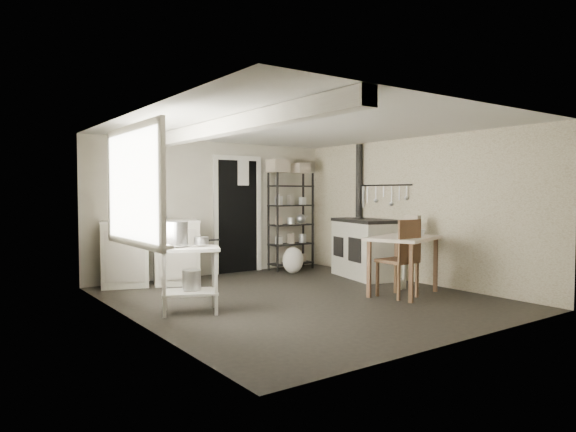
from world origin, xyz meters
TOP-DOWN VIEW (x-y plane):
  - floor at (0.00, 0.00)m, footprint 5.00×5.00m
  - ceiling at (0.00, 0.00)m, footprint 5.00×5.00m
  - wall_back at (0.00, 2.50)m, footprint 4.50×0.02m
  - wall_front at (0.00, -2.50)m, footprint 4.50×0.02m
  - wall_left at (-2.25, 0.00)m, footprint 0.02×5.00m
  - wall_right at (2.25, 0.00)m, footprint 0.02×5.00m
  - window at (-2.22, 0.20)m, footprint 0.12×1.76m
  - doorway at (0.45, 2.47)m, footprint 0.96×0.10m
  - ceiling_beam at (-1.20, 0.00)m, footprint 0.18×5.00m
  - wallpaper_panel at (2.24, 0.00)m, footprint 0.01×5.00m
  - utensil_rail at (2.19, 0.60)m, footprint 0.06×1.20m
  - prep_table at (-1.57, 0.10)m, footprint 0.82×0.72m
  - stockpot at (-1.71, 0.17)m, footprint 0.35×0.35m
  - saucepan at (-1.43, 0.08)m, footprint 0.18×0.18m
  - bucket at (-1.54, 0.12)m, footprint 0.29×0.29m
  - base_cabinets at (-1.27, 2.18)m, footprint 1.65×1.10m
  - mixing_bowl at (-1.16, 2.08)m, footprint 0.37×0.37m
  - counter_cup at (-1.61, 2.07)m, footprint 0.15×0.15m
  - shelf_rack at (1.43, 2.21)m, footprint 0.85×0.34m
  - shelf_jar at (1.15, 2.18)m, footprint 0.12×0.12m
  - storage_box_a at (1.16, 2.24)m, footprint 0.35×0.30m
  - storage_box_b at (1.62, 2.15)m, footprint 0.28×0.26m
  - stove at (1.92, 0.73)m, footprint 0.96×1.37m
  - stovepipe at (2.16, 1.17)m, footprint 0.11×0.11m
  - side_ledge at (1.88, -0.39)m, footprint 0.52×0.33m
  - oats_box at (1.84, -0.33)m, footprint 0.19×0.25m
  - work_table at (1.31, -0.63)m, footprint 1.26×1.06m
  - table_cup at (1.53, -0.76)m, footprint 0.12×0.12m
  - chair at (1.13, -0.69)m, footprint 0.45×0.47m
  - flour_sack at (1.17, 1.78)m, footprint 0.48×0.44m
  - floor_crock at (1.55, -0.32)m, footprint 0.15×0.15m

SIDE VIEW (x-z plane):
  - floor at x=0.00m, z-range 0.00..0.00m
  - floor_crock at x=1.55m, z-range 0.00..0.15m
  - flour_sack at x=1.17m, z-range 0.01..0.47m
  - work_table at x=1.31m, z-range -0.03..0.79m
  - bucket at x=-1.54m, z-range 0.27..0.50m
  - prep_table at x=-1.57m, z-range 0.01..0.79m
  - side_ledge at x=1.88m, z-range 0.05..0.81m
  - stove at x=1.92m, z-range -0.05..0.93m
  - base_cabinets at x=-1.27m, z-range -0.04..0.96m
  - chair at x=1.13m, z-range -0.05..1.02m
  - table_cup at x=1.53m, z-range 0.76..0.86m
  - saucepan at x=-1.43m, z-range 0.80..0.90m
  - stockpot at x=-1.71m, z-range 0.80..1.08m
  - shelf_rack at x=1.43m, z-range 0.05..1.85m
  - mixing_bowl at x=-1.16m, z-range 0.92..0.99m
  - counter_cup at x=-1.61m, z-range 0.92..1.03m
  - doorway at x=0.45m, z-range -0.04..2.04m
  - oats_box at x=1.84m, z-range 0.85..1.17m
  - wall_back at x=0.00m, z-range 0.00..2.30m
  - wall_front at x=0.00m, z-range 0.00..2.30m
  - wall_left at x=-2.25m, z-range 0.00..2.30m
  - wall_right at x=2.25m, z-range 0.00..2.30m
  - wallpaper_panel at x=2.24m, z-range 0.00..2.30m
  - shelf_jar at x=1.15m, z-range 1.27..1.48m
  - window at x=-2.22m, z-range 0.86..2.14m
  - utensil_rail at x=2.19m, z-range 1.33..1.77m
  - stovepipe at x=2.16m, z-range 0.88..2.30m
  - storage_box_b at x=1.62m, z-range 1.90..2.08m
  - storage_box_a at x=1.16m, z-range 1.89..2.13m
  - ceiling_beam at x=-1.20m, z-range 2.11..2.29m
  - ceiling at x=0.00m, z-range 2.30..2.30m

